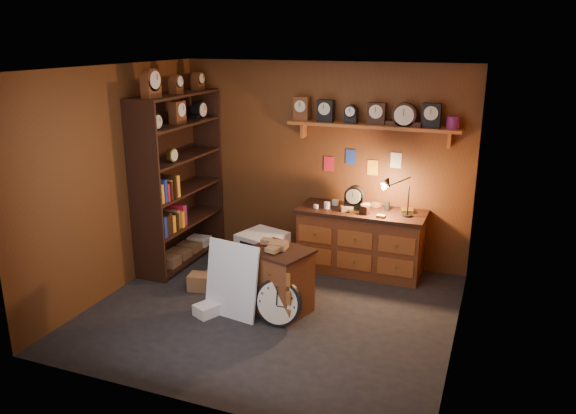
{
  "coord_description": "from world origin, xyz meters",
  "views": [
    {
      "loc": [
        2.26,
        -5.32,
        3.01
      ],
      "look_at": [
        0.06,
        0.35,
        1.15
      ],
      "focal_mm": 35.0,
      "sensor_mm": 36.0,
      "label": 1
    }
  ],
  "objects_px": {
    "big_round_clock": "(278,303)",
    "low_cabinet": "(279,278)",
    "shelving_unit": "(177,172)",
    "workbench": "(361,237)"
  },
  "relations": [
    {
      "from": "big_round_clock",
      "to": "workbench",
      "type": "bearing_deg",
      "value": 75.08
    },
    {
      "from": "big_round_clock",
      "to": "low_cabinet",
      "type": "bearing_deg",
      "value": 109.84
    },
    {
      "from": "shelving_unit",
      "to": "low_cabinet",
      "type": "relative_size",
      "value": 3.08
    },
    {
      "from": "shelving_unit",
      "to": "big_round_clock",
      "type": "xyz_separation_m",
      "value": [
        1.98,
        -1.24,
        -0.99
      ]
    },
    {
      "from": "workbench",
      "to": "low_cabinet",
      "type": "distance_m",
      "value": 1.56
    },
    {
      "from": "workbench",
      "to": "low_cabinet",
      "type": "relative_size",
      "value": 1.97
    },
    {
      "from": "low_cabinet",
      "to": "big_round_clock",
      "type": "relative_size",
      "value": 1.58
    },
    {
      "from": "shelving_unit",
      "to": "workbench",
      "type": "xyz_separation_m",
      "value": [
        2.44,
        0.49,
        -0.78
      ]
    },
    {
      "from": "shelving_unit",
      "to": "low_cabinet",
      "type": "xyz_separation_m",
      "value": [
        1.88,
        -0.96,
        -0.85
      ]
    },
    {
      "from": "shelving_unit",
      "to": "big_round_clock",
      "type": "height_order",
      "value": "shelving_unit"
    }
  ]
}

